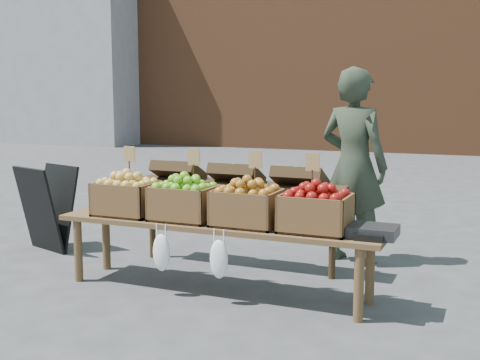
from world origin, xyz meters
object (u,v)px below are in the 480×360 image
at_px(chalkboard_sign, 47,208).
at_px(crate_golden_apples, 127,199).
at_px(crate_red_apples, 247,208).
at_px(crate_russet_pears, 185,203).
at_px(weighing_scale, 373,231).
at_px(crate_green_apples, 316,213).
at_px(display_bench, 215,257).
at_px(back_table, 237,212).
at_px(vendor, 354,166).

distance_m(chalkboard_sign, crate_golden_apples, 1.47).
relative_size(chalkboard_sign, crate_red_apples, 1.77).
relative_size(chalkboard_sign, crate_russet_pears, 1.77).
distance_m(chalkboard_sign, crate_red_apples, 2.51).
relative_size(crate_golden_apples, weighing_scale, 1.47).
relative_size(crate_red_apples, crate_green_apples, 1.00).
distance_m(crate_golden_apples, weighing_scale, 2.08).
distance_m(display_bench, crate_red_apples, 0.51).
bearing_deg(display_bench, weighing_scale, -0.00).
height_order(back_table, display_bench, back_table).
distance_m(crate_green_apples, weighing_scale, 0.44).
bearing_deg(chalkboard_sign, vendor, 32.99).
bearing_deg(crate_red_apples, display_bench, 180.00).
distance_m(crate_golden_apples, crate_red_apples, 1.10).
height_order(display_bench, crate_russet_pears, crate_russet_pears).
height_order(crate_golden_apples, weighing_scale, crate_golden_apples).
bearing_deg(crate_russet_pears, vendor, 51.26).
xyz_separation_m(crate_russet_pears, weighing_scale, (1.52, -0.00, -0.10)).
xyz_separation_m(crate_green_apples, weighing_scale, (0.43, -0.00, -0.10)).
xyz_separation_m(vendor, crate_russet_pears, (-1.08, -1.34, -0.21)).
height_order(chalkboard_sign, crate_red_apples, chalkboard_sign).
height_order(vendor, crate_golden_apples, vendor).
distance_m(crate_russet_pears, weighing_scale, 1.53).
height_order(chalkboard_sign, crate_green_apples, chalkboard_sign).
height_order(display_bench, weighing_scale, weighing_scale).
bearing_deg(vendor, chalkboard_sign, 31.41).
distance_m(display_bench, crate_green_apples, 0.93).
relative_size(display_bench, crate_golden_apples, 5.40).
height_order(back_table, crate_golden_apples, back_table).
xyz_separation_m(crate_red_apples, crate_green_apples, (0.55, 0.00, 0.00)).
xyz_separation_m(display_bench, crate_green_apples, (0.83, 0.00, 0.42)).
distance_m(chalkboard_sign, crate_russet_pears, 1.98).
distance_m(back_table, crate_golden_apples, 1.02).
bearing_deg(chalkboard_sign, display_bench, 3.82).
xyz_separation_m(vendor, back_table, (-0.93, -0.62, -0.40)).
bearing_deg(crate_red_apples, crate_golden_apples, 180.00).
distance_m(crate_red_apples, weighing_scale, 0.98).
xyz_separation_m(vendor, chalkboard_sign, (-2.97, -0.80, -0.48)).
relative_size(vendor, back_table, 0.88).
bearing_deg(crate_russet_pears, display_bench, 0.00).
bearing_deg(crate_red_apples, crate_russet_pears, 180.00).
height_order(chalkboard_sign, weighing_scale, chalkboard_sign).
bearing_deg(weighing_scale, vendor, 108.43).
bearing_deg(crate_red_apples, back_table, 119.22).
bearing_deg(back_table, crate_green_apples, -37.08).
height_order(display_bench, crate_red_apples, crate_red_apples).
height_order(chalkboard_sign, display_bench, chalkboard_sign).
height_order(crate_golden_apples, crate_russet_pears, same).
bearing_deg(display_bench, crate_red_apples, 0.00).
relative_size(chalkboard_sign, display_bench, 0.33).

